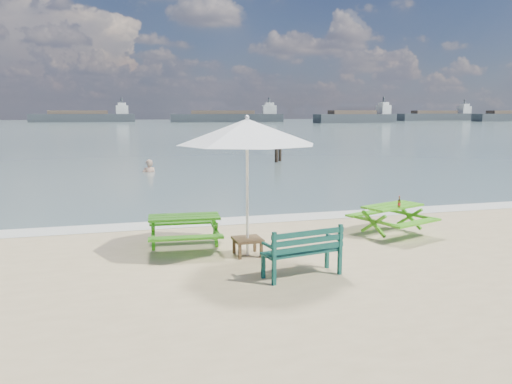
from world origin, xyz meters
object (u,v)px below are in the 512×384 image
object	(u,v)px
picnic_table_left	(185,233)
park_bench	(302,261)
picnic_table_right	(392,220)
beer_bottle	(399,204)
side_table	(247,246)
swimmer	(149,179)
patio_umbrella	(247,132)

from	to	relation	value
picnic_table_left	park_bench	distance (m)	2.84
picnic_table_left	picnic_table_right	bearing A→B (deg)	-0.30
park_bench	beer_bottle	distance (m)	3.62
side_table	picnic_table_left	bearing A→B (deg)	144.11
park_bench	beer_bottle	bearing A→B (deg)	32.97
park_bench	beer_bottle	size ratio (longest dim) A/B	5.70
park_bench	picnic_table_right	bearing A→B (deg)	36.50
picnic_table_right	beer_bottle	world-z (taller)	beer_bottle
picnic_table_right	swimmer	world-z (taller)	picnic_table_right
swimmer	patio_umbrella	bearing A→B (deg)	-85.58
side_table	patio_umbrella	size ratio (longest dim) A/B	0.20
picnic_table_right	beer_bottle	bearing A→B (deg)	-92.62
beer_bottle	side_table	bearing A→B (deg)	-172.00
patio_umbrella	park_bench	bearing A→B (deg)	-67.66
park_bench	side_table	bearing A→B (deg)	112.34
beer_bottle	swimmer	size ratio (longest dim) A/B	0.14
picnic_table_left	beer_bottle	distance (m)	4.76
park_bench	patio_umbrella	distance (m)	2.66
picnic_table_right	side_table	world-z (taller)	picnic_table_right
beer_bottle	patio_umbrella	bearing A→B (deg)	-172.00
side_table	swimmer	xyz separation A→B (m)	(-1.11, 14.39, -0.52)
picnic_table_right	swimmer	distance (m)	14.41
picnic_table_right	swimmer	xyz separation A→B (m)	(-4.73, 13.60, -0.67)
picnic_table_left	swimmer	bearing A→B (deg)	89.95
picnic_table_left	park_bench	world-z (taller)	park_bench
park_bench	side_table	size ratio (longest dim) A/B	2.58
picnic_table_right	swimmer	size ratio (longest dim) A/B	1.08
picnic_table_left	side_table	distance (m)	1.40
park_bench	swimmer	bearing A→B (deg)	96.15
side_table	picnic_table_right	bearing A→B (deg)	12.33
picnic_table_right	side_table	distance (m)	3.70
picnic_table_right	park_bench	size ratio (longest dim) A/B	1.38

